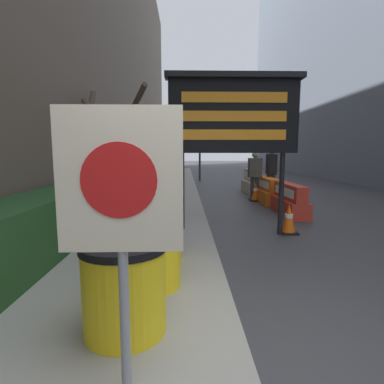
% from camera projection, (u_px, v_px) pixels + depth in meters
% --- Properties ---
extents(ground_plane, '(120.00, 120.00, 0.00)m').
position_uv_depth(ground_plane, '(254.00, 380.00, 2.14)').
color(ground_plane, '#38383A').
extents(sidewalk_left, '(3.26, 56.00, 0.13)m').
position_uv_depth(sidewalk_left, '(23.00, 375.00, 2.10)').
color(sidewalk_left, gray).
rests_on(sidewalk_left, ground_plane).
extents(hedge_strip, '(0.90, 5.23, 0.86)m').
position_uv_depth(hedge_strip, '(36.00, 226.00, 4.35)').
color(hedge_strip, '#1E421E').
rests_on(hedge_strip, sidewalk_left).
extents(bare_tree, '(1.75, 1.91, 3.31)m').
position_uv_depth(bare_tree, '(112.00, 147.00, 7.88)').
color(bare_tree, '#4C3D2D').
rests_on(bare_tree, sidewalk_left).
extents(barrel_drum_foreground, '(0.71, 0.71, 0.76)m').
position_uv_depth(barrel_drum_foreground, '(125.00, 287.00, 2.48)').
color(barrel_drum_foreground, yellow).
rests_on(barrel_drum_foreground, sidewalk_left).
extents(barrel_drum_middle, '(0.71, 0.71, 0.76)m').
position_uv_depth(barrel_drum_middle, '(150.00, 252.00, 3.34)').
color(barrel_drum_middle, yellow).
rests_on(barrel_drum_middle, sidewalk_left).
extents(barrel_drum_back, '(0.71, 0.71, 0.76)m').
position_uv_depth(barrel_drum_back, '(158.00, 232.00, 4.20)').
color(barrel_drum_back, yellow).
rests_on(barrel_drum_back, sidewalk_left).
extents(warning_sign, '(0.71, 0.08, 1.74)m').
position_uv_depth(warning_sign, '(120.00, 199.00, 1.70)').
color(warning_sign, gray).
rests_on(warning_sign, sidewalk_left).
extents(message_board, '(2.57, 0.36, 3.07)m').
position_uv_depth(message_board, '(233.00, 116.00, 5.67)').
color(message_board, black).
rests_on(message_board, ground_plane).
extents(jersey_barrier_red_striped, '(0.50, 1.75, 0.81)m').
position_uv_depth(jersey_barrier_red_striped, '(289.00, 201.00, 7.86)').
color(jersey_barrier_red_striped, red).
rests_on(jersey_barrier_red_striped, ground_plane).
extents(jersey_barrier_orange_near, '(0.63, 1.93, 0.81)m').
position_uv_depth(jersey_barrier_orange_near, '(268.00, 191.00, 9.93)').
color(jersey_barrier_orange_near, orange).
rests_on(jersey_barrier_orange_near, ground_plane).
extents(jersey_barrier_cream, '(0.59, 1.77, 0.94)m').
position_uv_depth(jersey_barrier_cream, '(252.00, 183.00, 12.19)').
color(jersey_barrier_cream, beige).
rests_on(jersey_barrier_cream, ground_plane).
extents(traffic_cone_near, '(0.35, 0.35, 0.62)m').
position_uv_depth(traffic_cone_near, '(289.00, 219.00, 6.01)').
color(traffic_cone_near, black).
rests_on(traffic_cone_near, ground_plane).
extents(traffic_cone_mid, '(0.38, 0.38, 0.67)m').
position_uv_depth(traffic_cone_mid, '(255.00, 191.00, 10.13)').
color(traffic_cone_mid, black).
rests_on(traffic_cone_mid, ground_plane).
extents(traffic_light_near_curb, '(0.28, 0.44, 4.05)m').
position_uv_depth(traffic_light_near_curb, '(200.00, 130.00, 17.12)').
color(traffic_light_near_curb, '#2D2D30').
rests_on(traffic_light_near_curb, ground_plane).
extents(pedestrian_worker, '(0.31, 0.49, 1.81)m').
position_uv_depth(pedestrian_worker, '(271.00, 169.00, 10.34)').
color(pedestrian_worker, '#514C42').
rests_on(pedestrian_worker, ground_plane).
extents(pedestrian_passerby, '(0.44, 0.27, 1.67)m').
position_uv_depth(pedestrian_passerby, '(255.00, 172.00, 10.07)').
color(pedestrian_passerby, '#333338').
rests_on(pedestrian_passerby, ground_plane).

